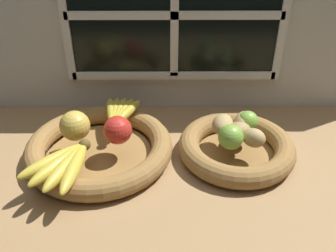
# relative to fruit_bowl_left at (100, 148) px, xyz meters

# --- Properties ---
(ground_plane) EXTENTS (1.40, 0.90, 0.03)m
(ground_plane) POSITION_rel_fruit_bowl_left_xyz_m (0.21, -0.01, -0.04)
(ground_plane) COLOR #9E774C
(back_wall) EXTENTS (1.40, 0.05, 0.55)m
(back_wall) POSITION_rel_fruit_bowl_left_xyz_m (0.21, 0.28, 0.25)
(back_wall) COLOR silver
(back_wall) RESTS_ON ground_plane
(fruit_bowl_left) EXTENTS (0.40, 0.40, 0.06)m
(fruit_bowl_left) POSITION_rel_fruit_bowl_left_xyz_m (0.00, 0.00, 0.00)
(fruit_bowl_left) COLOR olive
(fruit_bowl_left) RESTS_ON ground_plane
(fruit_bowl_right) EXTENTS (0.32, 0.32, 0.06)m
(fruit_bowl_right) POSITION_rel_fruit_bowl_left_xyz_m (0.37, 0.00, 0.00)
(fruit_bowl_right) COLOR olive
(fruit_bowl_right) RESTS_ON ground_plane
(apple_red_right) EXTENTS (0.07, 0.07, 0.07)m
(apple_red_right) POSITION_rel_fruit_bowl_left_xyz_m (0.06, -0.01, 0.07)
(apple_red_right) COLOR red
(apple_red_right) RESTS_ON fruit_bowl_left
(apple_golden_left) EXTENTS (0.08, 0.08, 0.08)m
(apple_golden_left) POSITION_rel_fruit_bowl_left_xyz_m (-0.06, 0.00, 0.07)
(apple_golden_left) COLOR gold
(apple_golden_left) RESTS_ON fruit_bowl_left
(banana_bunch_front) EXTENTS (0.16, 0.20, 0.03)m
(banana_bunch_front) POSITION_rel_fruit_bowl_left_xyz_m (-0.06, -0.13, 0.05)
(banana_bunch_front) COLOR gold
(banana_bunch_front) RESTS_ON fruit_bowl_left
(banana_bunch_back) EXTENTS (0.12, 0.17, 0.03)m
(banana_bunch_back) POSITION_rel_fruit_bowl_left_xyz_m (0.04, 0.12, 0.04)
(banana_bunch_back) COLOR gold
(banana_bunch_back) RESTS_ON fruit_bowl_left
(potato_back) EXTENTS (0.07, 0.09, 0.05)m
(potato_back) POSITION_rel_fruit_bowl_left_xyz_m (0.39, 0.05, 0.05)
(potato_back) COLOR tan
(potato_back) RESTS_ON fruit_bowl_right
(potato_small) EXTENTS (0.08, 0.07, 0.05)m
(potato_small) POSITION_rel_fruit_bowl_left_xyz_m (0.41, -0.03, 0.06)
(potato_small) COLOR tan
(potato_small) RESTS_ON fruit_bowl_right
(potato_oblong) EXTENTS (0.08, 0.09, 0.05)m
(potato_oblong) POSITION_rel_fruit_bowl_left_xyz_m (0.33, 0.03, 0.06)
(potato_oblong) COLOR tan
(potato_oblong) RESTS_ON fruit_bowl_right
(potato_large) EXTENTS (0.08, 0.07, 0.05)m
(potato_large) POSITION_rel_fruit_bowl_left_xyz_m (0.37, -0.00, 0.05)
(potato_large) COLOR #A38451
(potato_large) RESTS_ON fruit_bowl_right
(lime_near) EXTENTS (0.07, 0.07, 0.07)m
(lime_near) POSITION_rel_fruit_bowl_left_xyz_m (0.34, -0.04, 0.06)
(lime_near) COLOR #7AAD3D
(lime_near) RESTS_ON fruit_bowl_right
(lime_far) EXTENTS (0.06, 0.06, 0.06)m
(lime_far) POSITION_rel_fruit_bowl_left_xyz_m (0.40, 0.04, 0.06)
(lime_far) COLOR #7AAD3D
(lime_far) RESTS_ON fruit_bowl_right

